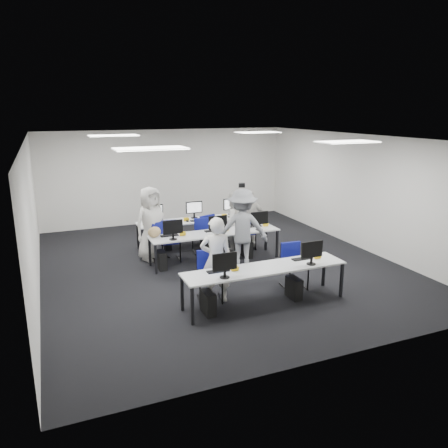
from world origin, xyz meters
name	(u,v)px	position (x,y,z in m)	size (l,w,h in m)	color
room	(218,203)	(0.00, 0.00, 1.50)	(9.00, 9.02, 3.00)	black
ceiling_panels	(218,138)	(0.00, 0.00, 2.98)	(5.20, 4.60, 0.02)	white
desk_front	(265,270)	(0.00, -2.40, 0.68)	(3.20, 0.70, 0.73)	#AEB0B3
desk_mid	(215,235)	(0.00, 0.20, 0.68)	(3.20, 0.70, 0.73)	#AEB0B3
desk_back	(196,221)	(0.00, 1.60, 0.68)	(3.20, 0.70, 0.73)	#AEB0B3
equipment_front	(256,288)	(-0.19, -2.42, 0.36)	(2.51, 0.41, 1.19)	#0D2DAE
equipment_mid	(208,248)	(-0.19, 0.18, 0.36)	(2.91, 0.41, 1.19)	white
equipment_back	(203,232)	(0.19, 1.62, 0.36)	(2.91, 0.41, 1.19)	white
chair_0	(210,285)	(-0.91, -1.84, 0.30)	(0.57, 0.60, 0.96)	navy
chair_1	(294,274)	(0.93, -1.93, 0.29)	(0.50, 0.53, 0.93)	navy
chair_2	(170,248)	(-1.01, 0.70, 0.31)	(0.52, 0.55, 0.97)	navy
chair_3	(212,242)	(0.15, 0.78, 0.31)	(0.61, 0.64, 0.98)	navy
chair_4	(246,238)	(1.14, 0.85, 0.28)	(0.48, 0.52, 0.87)	navy
chair_5	(156,246)	(-1.27, 1.00, 0.31)	(0.62, 0.65, 0.98)	navy
chair_6	(202,241)	(-0.06, 1.01, 0.30)	(0.55, 0.59, 0.96)	navy
chair_7	(245,236)	(1.23, 1.13, 0.26)	(0.48, 0.51, 0.81)	navy
handbag	(154,232)	(-1.45, 0.36, 0.86)	(0.31, 0.20, 0.26)	olive
student_0	(216,260)	(-0.81, -1.93, 0.84)	(0.61, 0.40, 1.68)	beige
student_1	(232,221)	(0.75, 0.90, 0.77)	(0.75, 0.59, 1.55)	beige
student_2	(151,224)	(-1.39, 0.95, 0.91)	(0.89, 0.58, 1.82)	beige
student_3	(249,218)	(1.34, 1.10, 0.76)	(0.89, 0.37, 1.52)	beige
photographer	(242,229)	(0.44, -0.40, 0.93)	(1.20, 0.69, 1.86)	gray
dslr_camera	(242,185)	(0.50, -0.23, 1.93)	(0.14, 0.18, 0.10)	black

